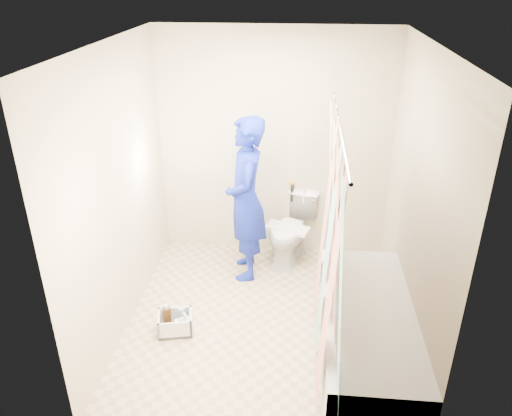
# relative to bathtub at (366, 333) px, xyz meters

# --- Properties ---
(floor) EXTENTS (2.60, 2.60, 0.00)m
(floor) POSITION_rel_bathtub_xyz_m (-0.85, 0.43, -0.27)
(floor) COLOR tan
(floor) RESTS_ON ground
(ceiling) EXTENTS (2.40, 2.60, 0.02)m
(ceiling) POSITION_rel_bathtub_xyz_m (-0.85, 0.43, 2.13)
(ceiling) COLOR silver
(ceiling) RESTS_ON wall_back
(wall_back) EXTENTS (2.40, 0.02, 2.40)m
(wall_back) POSITION_rel_bathtub_xyz_m (-0.85, 1.73, 0.93)
(wall_back) COLOR #B8B18D
(wall_back) RESTS_ON ground
(wall_front) EXTENTS (2.40, 0.02, 2.40)m
(wall_front) POSITION_rel_bathtub_xyz_m (-0.85, -0.88, 0.93)
(wall_front) COLOR #B8B18D
(wall_front) RESTS_ON ground
(wall_left) EXTENTS (0.02, 2.60, 2.40)m
(wall_left) POSITION_rel_bathtub_xyz_m (-2.05, 0.43, 0.93)
(wall_left) COLOR #B8B18D
(wall_left) RESTS_ON ground
(wall_right) EXTENTS (0.02, 2.60, 2.40)m
(wall_right) POSITION_rel_bathtub_xyz_m (0.35, 0.43, 0.93)
(wall_right) COLOR #B8B18D
(wall_right) RESTS_ON ground
(bathtub) EXTENTS (0.70, 1.75, 0.50)m
(bathtub) POSITION_rel_bathtub_xyz_m (0.00, 0.00, 0.00)
(bathtub) COLOR silver
(bathtub) RESTS_ON ground
(curtain_rod) EXTENTS (0.02, 1.90, 0.02)m
(curtain_rod) POSITION_rel_bathtub_xyz_m (-0.33, 0.00, 1.68)
(curtain_rod) COLOR silver
(curtain_rod) RESTS_ON wall_back
(shower_curtain) EXTENTS (0.06, 1.75, 1.80)m
(shower_curtain) POSITION_rel_bathtub_xyz_m (-0.33, 0.00, 0.75)
(shower_curtain) COLOR silver
(shower_curtain) RESTS_ON curtain_rod
(toilet) EXTENTS (0.62, 0.81, 0.73)m
(toilet) POSITION_rel_bathtub_xyz_m (-0.64, 1.51, 0.09)
(toilet) COLOR white
(toilet) RESTS_ON ground
(tank_lid) EXTENTS (0.48, 0.33, 0.03)m
(tank_lid) POSITION_rel_bathtub_xyz_m (-0.68, 1.40, 0.16)
(tank_lid) COLOR white
(tank_lid) RESTS_ON toilet
(tank_internals) EXTENTS (0.17, 0.09, 0.24)m
(tank_internals) POSITION_rel_bathtub_xyz_m (-0.61, 1.70, 0.45)
(tank_internals) COLOR black
(tank_internals) RESTS_ON toilet
(plumber) EXTENTS (0.49, 0.66, 1.66)m
(plumber) POSITION_rel_bathtub_xyz_m (-1.09, 1.19, 0.56)
(plumber) COLOR #0F3A9F
(plumber) RESTS_ON ground
(cleaning_caddy) EXTENTS (0.33, 0.29, 0.22)m
(cleaning_caddy) POSITION_rel_bathtub_xyz_m (-1.59, 0.20, -0.19)
(cleaning_caddy) COLOR silver
(cleaning_caddy) RESTS_ON ground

